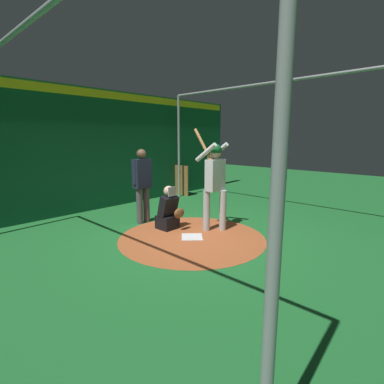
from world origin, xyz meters
name	(u,v)px	position (x,y,z in m)	size (l,w,h in m)	color
ground_plane	(192,237)	(0.00, 0.00, 0.00)	(27.02, 27.02, 0.00)	#1E6B2D
dirt_circle	(192,237)	(0.00, 0.00, 0.00)	(2.98, 2.98, 0.01)	#AD562D
home_plate	(192,237)	(0.00, 0.00, 0.01)	(0.42, 0.42, 0.01)	white
batter	(215,178)	(0.02, 0.68, 1.16)	(0.68, 0.49, 2.21)	#B3B3B7
catcher	(169,212)	(-0.77, 0.06, 0.39)	(0.58, 0.40, 0.98)	black
umpire	(142,182)	(-1.58, -0.03, 0.99)	(0.22, 0.49, 1.75)	#4C4C51
back_wall	(97,150)	(-3.66, 0.00, 1.67)	(0.23, 11.02, 3.32)	#145133
cage_frame	(192,118)	(0.00, 0.00, 2.37)	(6.37, 5.50, 3.38)	gray
bat_rack	(179,181)	(-3.42, 2.96, 0.49)	(0.94, 0.19, 1.05)	olive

